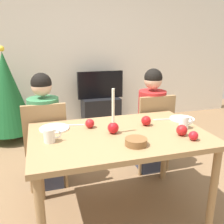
{
  "coord_description": "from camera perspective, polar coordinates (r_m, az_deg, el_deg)",
  "views": [
    {
      "loc": [
        -0.58,
        -1.75,
        1.48
      ],
      "look_at": [
        0.0,
        0.2,
        0.87
      ],
      "focal_mm": 39.62,
      "sensor_mm": 36.0,
      "label": 1
    }
  ],
  "objects": [
    {
      "name": "plate_left",
      "position": [
        2.13,
        -13.17,
        -3.68
      ],
      "size": [
        0.25,
        0.25,
        0.01
      ],
      "primitive_type": "cylinder",
      "color": "white",
      "rests_on": "dining_table"
    },
    {
      "name": "fork_left",
      "position": [
        2.18,
        -8.79,
        -2.98
      ],
      "size": [
        0.18,
        0.05,
        0.01
      ],
      "primitive_type": "cube",
      "rotation": [
        0.0,
        0.0,
        -0.2
      ],
      "color": "silver",
      "rests_on": "dining_table"
    },
    {
      "name": "apple_near_candle",
      "position": [
        2.09,
        -5.15,
        -2.64
      ],
      "size": [
        0.08,
        0.08,
        0.08
      ],
      "primitive_type": "sphere",
      "color": "#B01B1E",
      "rests_on": "dining_table"
    },
    {
      "name": "apple_by_left_plate",
      "position": [
        2.0,
        15.81,
        -4.06
      ],
      "size": [
        0.09,
        0.09,
        0.09
      ],
      "primitive_type": "sphere",
      "color": "#AD191A",
      "rests_on": "dining_table"
    },
    {
      "name": "dining_table",
      "position": [
        2.01,
        1.64,
        -7.13
      ],
      "size": [
        1.4,
        0.9,
        0.75
      ],
      "color": "#99754C",
      "rests_on": "ground"
    },
    {
      "name": "tv",
      "position": [
        4.24,
        -2.68,
        6.28
      ],
      "size": [
        0.79,
        0.05,
        0.46
      ],
      "color": "black",
      "rests_on": "tv_stand"
    },
    {
      "name": "chair_left",
      "position": [
        2.55,
        -15.0,
        -6.23
      ],
      "size": [
        0.4,
        0.4,
        0.9
      ],
      "color": "#99754C",
      "rests_on": "ground"
    },
    {
      "name": "chair_right",
      "position": [
        2.8,
        9.25,
        -3.7
      ],
      "size": [
        0.4,
        0.4,
        0.9
      ],
      "color": "#99754C",
      "rests_on": "ground"
    },
    {
      "name": "candle_centerpiece",
      "position": [
        1.96,
        0.26,
        -2.93
      ],
      "size": [
        0.09,
        0.09,
        0.36
      ],
      "color": "red",
      "rests_on": "dining_table"
    },
    {
      "name": "person_left_child",
      "position": [
        2.56,
        -15.12,
        -4.77
      ],
      "size": [
        0.3,
        0.3,
        1.17
      ],
      "color": "#33384C",
      "rests_on": "ground"
    },
    {
      "name": "mug_left",
      "position": [
        1.86,
        -14.15,
        -5.28
      ],
      "size": [
        0.13,
        0.08,
        0.1
      ],
      "color": "silver",
      "rests_on": "dining_table"
    },
    {
      "name": "bowl_walnuts",
      "position": [
        1.77,
        5.57,
        -6.86
      ],
      "size": [
        0.16,
        0.16,
        0.05
      ],
      "primitive_type": "cylinder",
      "color": "brown",
      "rests_on": "dining_table"
    },
    {
      "name": "christmas_tree",
      "position": [
        3.87,
        -23.1,
        4.07
      ],
      "size": [
        0.7,
        0.7,
        1.38
      ],
      "color": "brown",
      "rests_on": "ground"
    },
    {
      "name": "back_wall",
      "position": [
        4.39,
        -9.29,
        14.2
      ],
      "size": [
        6.4,
        0.1,
        2.6
      ],
      "primitive_type": "cube",
      "color": "silver",
      "rests_on": "ground"
    },
    {
      "name": "mug_right",
      "position": [
        2.16,
        16.33,
        -2.31
      ],
      "size": [
        0.13,
        0.08,
        0.1
      ],
      "color": "white",
      "rests_on": "dining_table"
    },
    {
      "name": "tv_stand",
      "position": [
        4.35,
        -2.59,
        0.18
      ],
      "size": [
        0.64,
        0.4,
        0.48
      ],
      "primitive_type": "cube",
      "color": "black",
      "rests_on": "ground"
    },
    {
      "name": "person_right_child",
      "position": [
        2.81,
        9.02,
        -2.38
      ],
      "size": [
        0.3,
        0.3,
        1.17
      ],
      "color": "#33384C",
      "rests_on": "ground"
    },
    {
      "name": "plate_right",
      "position": [
        2.4,
        15.86,
        -1.52
      ],
      "size": [
        0.23,
        0.23,
        0.01
      ],
      "primitive_type": "cylinder",
      "color": "white",
      "rests_on": "dining_table"
    },
    {
      "name": "apple_by_right_mug",
      "position": [
        2.16,
        7.88,
        -2.01
      ],
      "size": [
        0.09,
        0.09,
        0.09
      ],
      "primitive_type": "sphere",
      "color": "#AF1416",
      "rests_on": "dining_table"
    },
    {
      "name": "fork_right",
      "position": [
        2.34,
        11.66,
        -1.68
      ],
      "size": [
        0.18,
        0.04,
        0.01
      ],
      "primitive_type": "cube",
      "rotation": [
        0.0,
        0.0,
        -0.16
      ],
      "color": "silver",
      "rests_on": "dining_table"
    },
    {
      "name": "ground_plane",
      "position": [
        2.36,
        1.5,
        -22.07
      ],
      "size": [
        7.68,
        7.68,
        0.0
      ],
      "primitive_type": "plane",
      "color": "brown"
    },
    {
      "name": "apple_far_edge",
      "position": [
        1.94,
        18.29,
        -5.21
      ],
      "size": [
        0.07,
        0.07,
        0.07
      ],
      "primitive_type": "sphere",
      "color": "red",
      "rests_on": "dining_table"
    }
  ]
}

